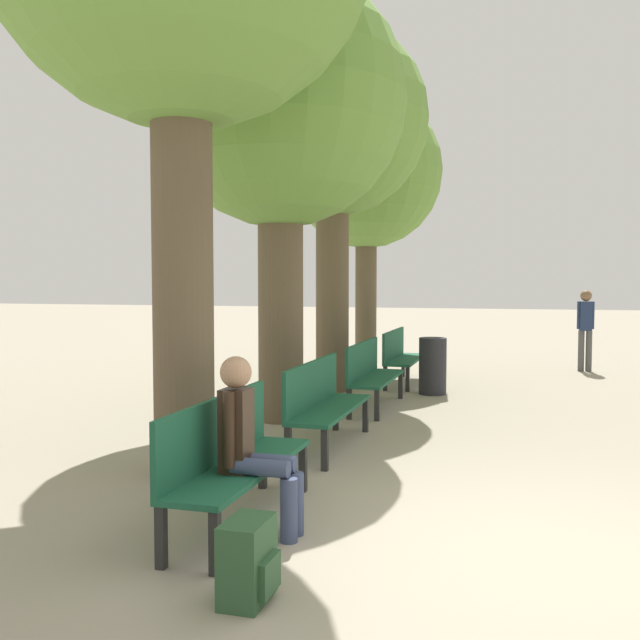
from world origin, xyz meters
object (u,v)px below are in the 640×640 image
(pedestrian_near, at_px, (585,325))
(person_seated, at_px, (251,440))
(bench_row_2, at_px, (370,370))
(bench_row_1, at_px, (322,399))
(bench_row_3, at_px, (400,353))
(backpack, at_px, (248,561))
(tree_row_3, at_px, (366,175))
(tree_row_2, at_px, (332,125))
(bench_row_0, at_px, (230,452))
(trash_bin, at_px, (433,366))
(tree_row_1, at_px, (280,106))

(pedestrian_near, bearing_deg, person_seated, -106.32)
(person_seated, bearing_deg, bench_row_2, 92.63)
(bench_row_1, xyz_separation_m, person_seated, (0.23, -2.57, 0.14))
(bench_row_3, bearing_deg, backpack, -85.96)
(tree_row_3, xyz_separation_m, backpack, (1.48, -9.72, -3.51))
(tree_row_2, bearing_deg, bench_row_0, -81.75)
(bench_row_3, bearing_deg, pedestrian_near, 39.20)
(tree_row_3, height_order, pedestrian_near, tree_row_3)
(bench_row_0, distance_m, bench_row_2, 4.81)
(bench_row_0, xyz_separation_m, tree_row_3, (-0.89, 8.58, 3.22))
(backpack, bearing_deg, bench_row_1, 99.46)
(trash_bin, bearing_deg, backpack, -90.68)
(tree_row_2, distance_m, trash_bin, 4.03)
(tree_row_2, bearing_deg, trash_bin, 3.83)
(pedestrian_near, bearing_deg, tree_row_2, -137.79)
(bench_row_0, bearing_deg, bench_row_1, 90.00)
(tree_row_1, bearing_deg, backpack, -72.88)
(bench_row_1, bearing_deg, bench_row_0, -90.00)
(tree_row_1, xyz_separation_m, pedestrian_near, (4.03, 6.11, -2.97))
(tree_row_2, relative_size, pedestrian_near, 3.67)
(bench_row_0, distance_m, bench_row_3, 7.21)
(tree_row_1, bearing_deg, bench_row_1, -54.76)
(backpack, bearing_deg, trash_bin, 89.32)
(bench_row_3, bearing_deg, bench_row_0, -90.00)
(tree_row_1, relative_size, pedestrian_near, 3.52)
(tree_row_2, height_order, trash_bin, tree_row_2)
(tree_row_1, bearing_deg, tree_row_3, 90.00)
(bench_row_2, relative_size, tree_row_1, 0.33)
(backpack, xyz_separation_m, trash_bin, (0.09, 7.36, 0.21))
(bench_row_3, bearing_deg, bench_row_1, -90.00)
(bench_row_1, height_order, tree_row_3, tree_row_3)
(bench_row_2, bearing_deg, tree_row_1, -127.68)
(tree_row_1, relative_size, trash_bin, 6.33)
(bench_row_2, distance_m, person_seated, 4.98)
(bench_row_0, bearing_deg, tree_row_1, 103.62)
(bench_row_1, xyz_separation_m, backpack, (0.59, -3.54, -0.29))
(tree_row_3, height_order, person_seated, tree_row_3)
(bench_row_2, bearing_deg, person_seated, -87.37)
(tree_row_2, bearing_deg, bench_row_3, 50.92)
(bench_row_3, bearing_deg, bench_row_2, -90.00)
(trash_bin, bearing_deg, person_seated, -94.00)
(bench_row_0, height_order, tree_row_1, tree_row_1)
(bench_row_1, distance_m, backpack, 3.60)
(bench_row_0, relative_size, trash_bin, 2.11)
(person_seated, bearing_deg, pedestrian_near, 73.68)
(bench_row_2, bearing_deg, bench_row_0, -90.00)
(bench_row_0, xyz_separation_m, person_seated, (0.23, -0.17, 0.14))
(tree_row_3, xyz_separation_m, person_seated, (1.12, -8.75, -3.08))
(bench_row_2, height_order, tree_row_1, tree_row_1)
(backpack, height_order, trash_bin, trash_bin)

